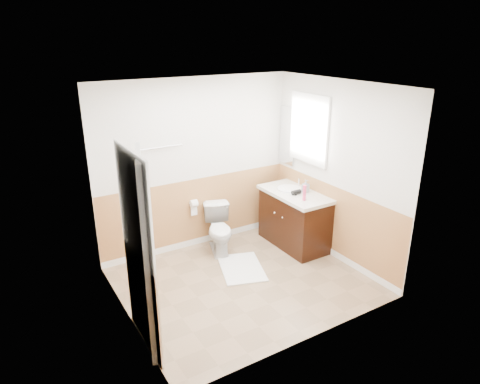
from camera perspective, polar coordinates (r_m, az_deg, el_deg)
floor at (r=5.69m, az=0.46°, el=-11.87°), size 3.00×3.00×0.00m
ceiling at (r=4.85m, az=0.54°, el=14.01°), size 3.00×3.00×0.00m
wall_back at (r=6.22m, az=-5.83°, el=3.57°), size 3.00×0.00×3.00m
wall_front at (r=4.18m, az=9.97°, el=-5.28°), size 3.00×0.00×3.00m
wall_left at (r=4.58m, az=-15.69°, el=-3.37°), size 0.00×3.00×3.00m
wall_right at (r=6.02m, az=12.74°, el=2.59°), size 0.00×3.00×3.00m
wainscot_back at (r=6.47m, az=-5.55°, el=-2.83°), size 3.00×0.00×3.00m
wainscot_front at (r=4.55m, az=9.28°, el=-13.77°), size 3.00×0.00×3.00m
wainscot_left at (r=4.93m, az=-14.71°, el=-11.36°), size 0.00×2.60×2.60m
wainscot_right at (r=6.28m, az=12.13°, el=-3.96°), size 0.00×2.60×2.60m
toilet at (r=6.29m, az=-2.76°, el=-5.03°), size 0.58×0.76×0.68m
bath_mat at (r=5.97m, az=0.21°, el=-10.11°), size 0.78×0.93×0.02m
vanity_cabinet at (r=6.49m, az=7.25°, el=-3.76°), size 0.55×1.10×0.80m
vanity_knob_left at (r=6.19m, az=5.69°, el=-3.42°), size 0.03×0.03×0.03m
vanity_knob_right at (r=6.34m, az=4.61°, el=-2.80°), size 0.03×0.03×0.03m
countertop at (r=6.33m, az=7.35°, el=-0.27°), size 0.60×1.15×0.05m
sink_basin at (r=6.43m, az=6.60°, el=0.44°), size 0.36×0.36×0.02m
faucet at (r=6.52m, az=7.88°, el=1.22°), size 0.02×0.02×0.14m
lotion_bottle at (r=6.00m, az=8.58°, el=-0.12°), size 0.05×0.05×0.22m
soap_dispenser at (r=6.31m, az=8.74°, el=0.78°), size 0.11×0.11×0.19m
hair_dryer_body at (r=6.23m, az=7.51°, el=-0.03°), size 0.14×0.07×0.07m
hair_dryer_handle at (r=6.20m, az=7.46°, el=-0.42°), size 0.03×0.03×0.07m
mirror_panel at (r=6.73m, az=6.32°, el=7.48°), size 0.02×0.35×0.90m
window_frame at (r=6.30m, az=9.19°, el=8.31°), size 0.04×0.80×1.00m
window_glass at (r=6.31m, az=9.30°, el=8.33°), size 0.01×0.70×0.90m
door at (r=4.32m, az=-12.40°, el=-8.00°), size 0.29×0.78×2.04m
door_frame at (r=4.29m, az=-13.38°, el=-8.10°), size 0.02×0.92×2.10m
door_knob at (r=4.64m, az=-13.01°, el=-6.89°), size 0.06×0.06×0.06m
towel_bar at (r=5.88m, az=-10.58°, el=5.87°), size 0.62×0.02×0.02m
tp_holder_bar at (r=6.30m, az=-6.19°, el=-1.52°), size 0.14×0.02×0.02m
tp_roll at (r=6.30m, az=-6.19°, el=-1.52°), size 0.10×0.11×0.11m
tp_sheet at (r=6.34m, az=-6.15°, el=-2.45°), size 0.10×0.01×0.16m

